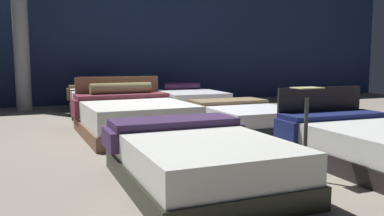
# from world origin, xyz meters

# --- Properties ---
(ground_plane) EXTENTS (18.00, 18.00, 0.02)m
(ground_plane) POSITION_xyz_m (0.00, 0.00, -0.01)
(ground_plane) COLOR gray
(showroom_back_wall) EXTENTS (18.00, 0.06, 3.50)m
(showroom_back_wall) POSITION_xyz_m (0.00, 4.73, 1.75)
(showroom_back_wall) COLOR navy
(showroom_back_wall) RESTS_ON ground_plane
(bed_0) EXTENTS (1.54, 2.08, 0.56)m
(bed_0) POSITION_xyz_m (-1.08, -2.96, 0.25)
(bed_0) COLOR black
(bed_0) RESTS_ON ground_plane
(bed_1) EXTENTS (1.51, 2.01, 0.85)m
(bed_1) POSITION_xyz_m (1.09, -3.00, 0.24)
(bed_1) COLOR black
(bed_1) RESTS_ON ground_plane
(bed_2) EXTENTS (1.75, 2.20, 0.91)m
(bed_2) POSITION_xyz_m (-1.05, -0.13, 0.29)
(bed_2) COLOR brown
(bed_2) RESTS_ON ground_plane
(bed_3) EXTENTS (1.55, 2.08, 0.43)m
(bed_3) POSITION_xyz_m (1.05, -0.07, 0.19)
(bed_3) COLOR black
(bed_3) RESTS_ON ground_plane
(bed_4) EXTENTS (1.67, 2.16, 0.82)m
(bed_4) POSITION_xyz_m (-1.02, 2.83, 0.30)
(bed_4) COLOR #27332F
(bed_4) RESTS_ON ground_plane
(bed_5) EXTENTS (1.52, 1.99, 0.63)m
(bed_5) POSITION_xyz_m (1.12, 2.75, 0.22)
(bed_5) COLOR brown
(bed_5) RESTS_ON ground_plane
(price_sign) EXTENTS (0.28, 0.24, 0.95)m
(price_sign) POSITION_xyz_m (0.00, -3.22, 0.36)
(price_sign) COLOR #3F3F44
(price_sign) RESTS_ON ground_plane
(support_pillar) EXTENTS (0.36, 0.36, 3.50)m
(support_pillar) POSITION_xyz_m (-2.74, 3.93, 1.75)
(support_pillar) COLOR #99999E
(support_pillar) RESTS_ON ground_plane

